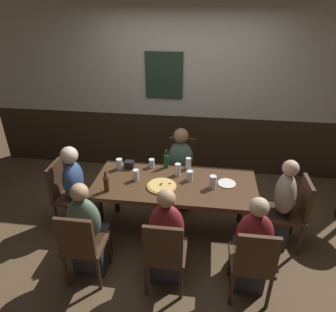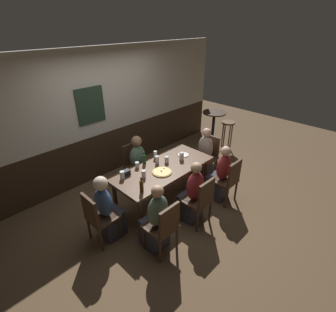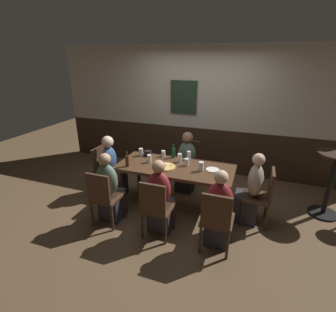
# 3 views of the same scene
# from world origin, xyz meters

# --- Properties ---
(ground_plane) EXTENTS (12.00, 12.00, 0.00)m
(ground_plane) POSITION_xyz_m (0.00, 0.00, 0.00)
(ground_plane) COLOR brown
(wall_back) EXTENTS (6.40, 0.13, 2.60)m
(wall_back) POSITION_xyz_m (-0.00, 1.65, 1.30)
(wall_back) COLOR #332316
(wall_back) RESTS_ON ground_plane
(dining_table) EXTENTS (1.85, 0.82, 0.74)m
(dining_table) POSITION_xyz_m (0.00, 0.00, 0.66)
(dining_table) COLOR #472D1C
(dining_table) RESTS_ON ground_plane
(chair_head_east) EXTENTS (0.40, 0.40, 0.88)m
(chair_head_east) POSITION_xyz_m (1.34, 0.00, 0.50)
(chair_head_east) COLOR #422B1C
(chair_head_east) RESTS_ON ground_plane
(chair_mid_far) EXTENTS (0.40, 0.40, 0.88)m
(chair_mid_far) POSITION_xyz_m (0.00, 0.83, 0.50)
(chair_mid_far) COLOR #422B1C
(chair_mid_far) RESTS_ON ground_plane
(chair_left_near) EXTENTS (0.40, 0.40, 0.88)m
(chair_left_near) POSITION_xyz_m (-0.81, -0.83, 0.50)
(chair_left_near) COLOR #422B1C
(chair_left_near) RESTS_ON ground_plane
(chair_head_west) EXTENTS (0.40, 0.40, 0.88)m
(chair_head_west) POSITION_xyz_m (-1.34, 0.00, 0.50)
(chair_head_west) COLOR #422B1C
(chair_head_west) RESTS_ON ground_plane
(chair_right_near) EXTENTS (0.40, 0.40, 0.88)m
(chair_right_near) POSITION_xyz_m (0.81, -0.83, 0.50)
(chair_right_near) COLOR #422B1C
(chair_right_near) RESTS_ON ground_plane
(chair_mid_near) EXTENTS (0.40, 0.40, 0.88)m
(chair_mid_near) POSITION_xyz_m (0.00, -0.83, 0.50)
(chair_mid_near) COLOR #422B1C
(chair_mid_near) RESTS_ON ground_plane
(person_head_east) EXTENTS (0.37, 0.34, 1.11)m
(person_head_east) POSITION_xyz_m (1.18, 0.00, 0.46)
(person_head_east) COLOR #2D2D38
(person_head_east) RESTS_ON ground_plane
(person_mid_far) EXTENTS (0.34, 0.37, 1.11)m
(person_mid_far) POSITION_xyz_m (-0.00, 0.66, 0.47)
(person_mid_far) COLOR #2D2D38
(person_mid_far) RESTS_ON ground_plane
(person_left_near) EXTENTS (0.34, 0.37, 1.11)m
(person_left_near) POSITION_xyz_m (-0.81, -0.66, 0.46)
(person_left_near) COLOR #2D2D38
(person_left_near) RESTS_ON ground_plane
(person_head_west) EXTENTS (0.37, 0.34, 1.11)m
(person_head_west) POSITION_xyz_m (-1.18, 0.00, 0.47)
(person_head_west) COLOR #2D2D38
(person_head_west) RESTS_ON ground_plane
(person_right_near) EXTENTS (0.34, 0.37, 1.10)m
(person_right_near) POSITION_xyz_m (0.81, -0.66, 0.46)
(person_right_near) COLOR #2D2D38
(person_right_near) RESTS_ON ground_plane
(person_mid_near) EXTENTS (0.34, 0.37, 1.12)m
(person_mid_near) POSITION_xyz_m (0.00, -0.66, 0.47)
(person_mid_near) COLOR #2D2D38
(person_mid_near) RESTS_ON ground_plane
(pizza) EXTENTS (0.33, 0.33, 0.03)m
(pizza) POSITION_xyz_m (-0.13, -0.10, 0.75)
(pizza) COLOR tan
(pizza) RESTS_ON dining_table
(tumbler_short) EXTENTS (0.07, 0.07, 0.15)m
(tumbler_short) POSITION_xyz_m (0.02, 0.17, 0.81)
(tumbler_short) COLOR silver
(tumbler_short) RESTS_ON dining_table
(beer_glass_half) EXTENTS (0.07, 0.07, 0.13)m
(beer_glass_half) POSITION_xyz_m (-0.45, -0.00, 0.80)
(beer_glass_half) COLOR silver
(beer_glass_half) RESTS_ON dining_table
(pint_glass_pale) EXTENTS (0.08, 0.08, 0.13)m
(pint_glass_pale) POSITION_xyz_m (-0.71, 0.22, 0.80)
(pint_glass_pale) COLOR silver
(pint_glass_pale) RESTS_ON dining_table
(beer_glass_tall) EXTENTS (0.08, 0.08, 0.15)m
(beer_glass_tall) POSITION_xyz_m (0.43, -0.04, 0.80)
(beer_glass_tall) COLOR silver
(beer_glass_tall) RESTS_ON dining_table
(tumbler_water) EXTENTS (0.07, 0.07, 0.11)m
(tumbler_water) POSITION_xyz_m (-0.32, 0.32, 0.79)
(tumbler_water) COLOR silver
(tumbler_water) RESTS_ON dining_table
(highball_clear) EXTENTS (0.06, 0.06, 0.15)m
(highball_clear) POSITION_xyz_m (0.13, 0.34, 0.81)
(highball_clear) COLOR silver
(highball_clear) RESTS_ON dining_table
(pint_glass_amber) EXTENTS (0.07, 0.07, 0.12)m
(pint_glass_amber) POSITION_xyz_m (0.16, 0.08, 0.79)
(pint_glass_amber) COLOR silver
(pint_glass_amber) RESTS_ON dining_table
(beer_bottle_green) EXTENTS (0.06, 0.06, 0.24)m
(beer_bottle_green) POSITION_xyz_m (-0.14, 0.34, 0.83)
(beer_bottle_green) COLOR #194723
(beer_bottle_green) RESTS_ON dining_table
(beer_bottle_brown) EXTENTS (0.06, 0.06, 0.25)m
(beer_bottle_brown) POSITION_xyz_m (-0.71, -0.26, 0.84)
(beer_bottle_brown) COLOR #42230F
(beer_bottle_brown) RESTS_ON dining_table
(plate_white_large) EXTENTS (0.20, 0.20, 0.01)m
(plate_white_large) POSITION_xyz_m (0.59, 0.05, 0.75)
(plate_white_large) COLOR white
(plate_white_large) RESTS_ON dining_table
(condiment_caddy) EXTENTS (0.11, 0.09, 0.09)m
(condiment_caddy) POSITION_xyz_m (-0.59, 0.27, 0.79)
(condiment_caddy) COLOR black
(condiment_caddy) RESTS_ON dining_table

